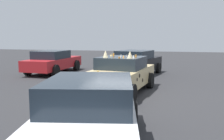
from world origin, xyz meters
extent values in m
plane|color=#2D2D30|center=(0.00, 0.00, 0.00)|extent=(60.00, 60.00, 0.00)
cube|color=#D8BC7F|center=(0.00, 0.00, 0.61)|extent=(4.63, 2.29, 0.66)
cube|color=#1E2833|center=(0.27, -0.03, 1.18)|extent=(1.96, 1.85, 0.47)
cylinder|color=black|center=(-1.48, -0.77, 0.33)|extent=(0.68, 0.29, 0.66)
cylinder|color=black|center=(-1.27, 1.07, 0.33)|extent=(0.68, 0.29, 0.66)
cylinder|color=black|center=(1.27, -1.07, 0.33)|extent=(0.68, 0.29, 0.66)
cylinder|color=black|center=(1.48, 0.77, 0.33)|extent=(0.68, 0.29, 0.66)
ellipsoid|color=black|center=(1.11, -1.04, 0.65)|extent=(0.10, 0.03, 0.14)
ellipsoid|color=black|center=(-0.75, -0.83, 0.69)|extent=(0.11, 0.03, 0.13)
ellipsoid|color=black|center=(0.02, -0.92, 0.54)|extent=(0.16, 0.04, 0.14)
ellipsoid|color=black|center=(-1.49, -0.75, 0.62)|extent=(0.15, 0.04, 0.13)
ellipsoid|color=black|center=(-0.43, -0.87, 0.78)|extent=(0.17, 0.04, 0.16)
ellipsoid|color=black|center=(-0.53, 0.97, 0.75)|extent=(0.19, 0.04, 0.13)
sphere|color=black|center=(-1.28, -0.52, 0.98)|extent=(0.07, 0.07, 0.07)
sphere|color=#51381E|center=(-1.88, -0.15, 0.98)|extent=(0.07, 0.07, 0.07)
cone|color=gray|center=(-1.22, -0.17, 1.00)|extent=(0.12, 0.12, 0.11)
cylinder|color=orange|center=(-1.98, -0.25, 1.01)|extent=(0.08, 0.08, 0.14)
cylinder|color=tan|center=(-1.24, 0.48, 0.99)|extent=(0.12, 0.12, 0.09)
sphere|color=#51381E|center=(-1.71, -0.28, 0.98)|extent=(0.08, 0.08, 0.08)
cone|color=gray|center=(-1.66, 0.23, 1.01)|extent=(0.09, 0.09, 0.13)
cone|color=gray|center=(-1.51, 0.52, 0.98)|extent=(0.10, 0.10, 0.07)
cone|color=tan|center=(0.64, 0.51, 1.46)|extent=(0.12, 0.12, 0.10)
cylinder|color=orange|center=(0.46, -0.57, 1.45)|extent=(0.09, 0.09, 0.08)
cylinder|color=orange|center=(0.59, 0.39, 1.47)|extent=(0.08, 0.08, 0.12)
cone|color=silver|center=(-0.19, -0.59, 1.47)|extent=(0.08, 0.08, 0.12)
cylinder|color=orange|center=(-0.38, -0.08, 1.43)|extent=(0.08, 0.08, 0.05)
cone|color=gray|center=(0.31, -0.23, 1.46)|extent=(0.07, 0.07, 0.10)
cone|color=black|center=(0.14, -0.45, 1.44)|extent=(0.06, 0.06, 0.06)
cone|color=orange|center=(-0.04, -0.18, 1.46)|extent=(0.09, 0.09, 0.09)
cone|color=silver|center=(0.26, 0.00, 1.47)|extent=(0.07, 0.07, 0.12)
cone|color=black|center=(0.55, -0.52, 1.47)|extent=(0.11, 0.11, 0.12)
cone|color=beige|center=(-0.28, -0.47, 1.55)|extent=(0.20, 0.20, 0.27)
cone|color=beige|center=(-0.17, 0.52, 1.55)|extent=(0.20, 0.20, 0.27)
cube|color=red|center=(4.47, 5.24, 0.60)|extent=(4.56, 1.84, 0.62)
cube|color=#1E2833|center=(4.20, 5.24, 1.14)|extent=(2.11, 1.65, 0.48)
cylinder|color=black|center=(5.89, 6.10, 0.34)|extent=(0.68, 0.23, 0.67)
cylinder|color=black|center=(5.85, 4.31, 0.34)|extent=(0.68, 0.23, 0.67)
cylinder|color=black|center=(3.09, 6.16, 0.34)|extent=(0.68, 0.23, 0.67)
cylinder|color=black|center=(3.05, 4.38, 0.34)|extent=(0.68, 0.23, 0.67)
cube|color=black|center=(4.92, 0.13, 0.62)|extent=(4.39, 2.63, 0.72)
cube|color=#1E2833|center=(4.59, 0.20, 1.21)|extent=(2.35, 2.05, 0.46)
cylinder|color=black|center=(6.36, 0.75, 0.31)|extent=(0.65, 0.35, 0.61)
cylinder|color=black|center=(5.96, -1.04, 0.31)|extent=(0.65, 0.35, 0.61)
cylinder|color=black|center=(3.87, 1.30, 0.31)|extent=(0.65, 0.35, 0.61)
cylinder|color=black|center=(3.48, -0.50, 0.31)|extent=(0.65, 0.35, 0.61)
cube|color=white|center=(-4.92, -0.60, 0.59)|extent=(4.23, 2.49, 0.64)
cube|color=#1E2833|center=(-5.17, -0.65, 1.17)|extent=(2.18, 1.92, 0.51)
cylinder|color=black|center=(-3.91, 0.51, 0.31)|extent=(0.66, 0.35, 0.62)
cylinder|color=black|center=(-3.54, -1.18, 0.31)|extent=(0.66, 0.35, 0.62)
camera|label=1|loc=(-9.44, -2.24, 2.18)|focal=40.06mm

